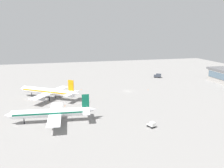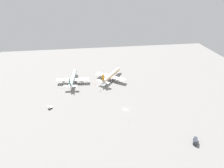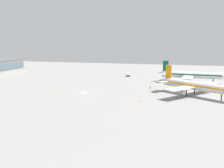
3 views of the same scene
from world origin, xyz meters
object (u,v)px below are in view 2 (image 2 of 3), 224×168
at_px(ground_crew_worker, 100,91).
at_px(safety_cone_near_gate, 132,89).
at_px(airplane_at_gate, 111,76).
at_px(catering_truck, 195,141).
at_px(airplane_taxiing, 73,79).
at_px(safety_cone_mid_apron, 95,84).
at_px(safety_cone_far_side, 129,122).
at_px(baggage_tug, 49,107).

bearing_deg(ground_crew_worker, safety_cone_near_gate, 48.70).
xyz_separation_m(airplane_at_gate, catering_truck, (40.75, -85.15, -2.67)).
bearing_deg(airplane_taxiing, catering_truck, -132.39).
bearing_deg(safety_cone_mid_apron, ground_crew_worker, -74.60).
bearing_deg(airplane_at_gate, catering_truck, -118.33).
relative_size(airplane_taxiing, catering_truck, 6.70).
bearing_deg(safety_cone_far_side, catering_truck, -32.98).
bearing_deg(catering_truck, baggage_tug, 97.47).
distance_m(airplane_at_gate, safety_cone_near_gate, 26.61).
xyz_separation_m(airplane_taxiing, baggage_tug, (-15.74, -38.33, -3.07)).
xyz_separation_m(airplane_taxiing, safety_cone_far_side, (41.77, -60.94, -3.93)).
distance_m(airplane_taxiing, baggage_tug, 41.55).
bearing_deg(safety_cone_near_gate, airplane_at_gate, 129.31).
bearing_deg(safety_cone_far_side, airplane_at_gate, 94.71).
distance_m(safety_cone_near_gate, safety_cone_mid_apron, 34.65).
height_order(airplane_at_gate, safety_cone_near_gate, airplane_at_gate).
bearing_deg(safety_cone_near_gate, catering_truck, -69.61).
bearing_deg(airplane_at_gate, baggage_tug, 163.04).
distance_m(airplane_at_gate, baggage_tug, 65.65).
distance_m(airplane_at_gate, safety_cone_mid_apron, 17.80).
height_order(airplane_taxiing, baggage_tug, airplane_taxiing).
bearing_deg(airplane_at_gate, ground_crew_worker, -174.53).
bearing_deg(baggage_tug, airplane_at_gate, -162.77).
distance_m(airplane_at_gate, catering_truck, 94.43).
distance_m(airplane_taxiing, ground_crew_worker, 31.45).
bearing_deg(airplane_at_gate, safety_cone_near_gate, -104.60).
distance_m(airplane_at_gate, safety_cone_far_side, 62.36).
height_order(baggage_tug, safety_cone_far_side, baggage_tug).
relative_size(safety_cone_near_gate, safety_cone_far_side, 1.00).
bearing_deg(safety_cone_mid_apron, airplane_at_gate, 26.06).
bearing_deg(airplane_taxiing, baggage_tug, 162.65).
xyz_separation_m(catering_truck, safety_cone_mid_apron, (-56.31, 77.53, -1.40)).
bearing_deg(airplane_taxiing, safety_cone_near_gate, -104.90).
xyz_separation_m(catering_truck, baggage_tug, (-93.15, 45.73, -0.54)).
bearing_deg(safety_cone_far_side, ground_crew_worker, 112.39).
bearing_deg(ground_crew_worker, airplane_at_gate, 108.05).
height_order(airplane_at_gate, baggage_tug, airplane_at_gate).
bearing_deg(ground_crew_worker, safety_cone_mid_apron, 154.08).
distance_m(airplane_taxiing, safety_cone_near_gate, 56.84).
bearing_deg(baggage_tug, safety_cone_near_gate, 175.71).
relative_size(ground_crew_worker, safety_cone_mid_apron, 2.78).
relative_size(airplane_at_gate, safety_cone_far_side, 56.10).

